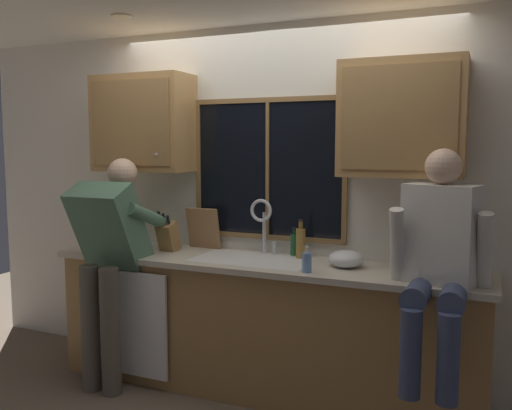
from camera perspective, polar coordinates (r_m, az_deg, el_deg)
back_wall at (r=4.00m, az=2.55°, el=0.19°), size 5.32×0.12×2.55m
ceiling_downlight_left at (r=3.91m, az=-13.87°, el=18.59°), size 0.14×0.14×0.01m
window_glass at (r=3.94m, az=1.28°, el=3.75°), size 1.10×0.02×0.95m
window_frame_top at (r=3.94m, az=1.25°, el=10.92°), size 1.17×0.02×0.04m
window_frame_bottom at (r=3.98m, az=1.21°, el=-3.35°), size 1.17×0.02×0.04m
window_frame_left at (r=4.18m, az=-6.02°, el=3.86°), size 0.03×0.02×0.95m
window_frame_right at (r=3.75m, az=9.29°, el=3.55°), size 0.03×0.02×0.95m
window_mullion_center at (r=3.93m, az=1.22°, el=3.75°), size 0.02×0.02×0.95m
lower_cabinet_run at (r=3.86m, az=0.60°, el=-12.75°), size 2.92×0.58×0.88m
countertop at (r=3.72m, az=0.49°, el=-6.12°), size 2.98×0.62×0.04m
dishwasher_front at (r=4.00m, az=-13.03°, el=-11.95°), size 0.60×0.02×0.74m
upper_cabinet_left at (r=4.26m, az=-11.72°, el=8.32°), size 0.76×0.36×0.72m
upper_cabinet_right at (r=3.53m, az=15.02°, el=8.70°), size 0.76×0.36×0.72m
sink at (r=3.77m, az=-0.42°, el=-7.16°), size 0.80×0.46×0.21m
faucet at (r=3.87m, az=0.75°, el=-1.53°), size 0.18×0.09×0.40m
person_standing at (r=3.93m, az=-15.10°, el=-4.53°), size 0.53×0.66×1.61m
person_sitting_on_counter at (r=3.15m, az=18.53°, el=-4.92°), size 0.54×0.65×1.26m
knife_block at (r=4.07m, az=-9.16°, el=-3.27°), size 0.12×0.18×0.32m
cutting_board at (r=4.13m, az=-5.53°, el=-2.45°), size 0.26×0.08×0.31m
mixing_bowl at (r=3.56m, az=9.37°, el=-5.59°), size 0.23×0.23×0.11m
soap_dispenser at (r=3.37m, az=5.33°, el=-5.96°), size 0.06×0.07×0.17m
bottle_green_glass at (r=3.78m, az=4.68°, el=-3.90°), size 0.07×0.07×0.27m
bottle_tall_clear at (r=3.87m, az=4.01°, el=-4.11°), size 0.05×0.05×0.20m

